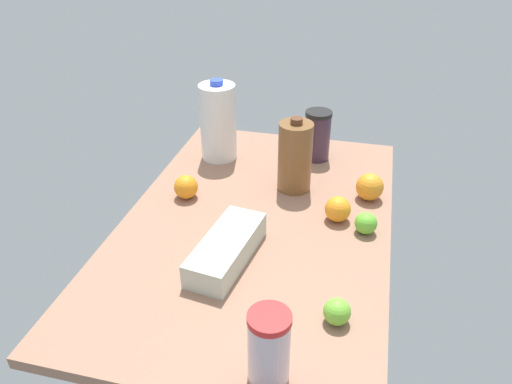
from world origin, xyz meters
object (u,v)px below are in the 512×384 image
lime_far_back (337,312)px  orange_by_jug (370,187)px  shaker_bottle (317,135)px  milk_jug (218,122)px  tumbler_cup (269,347)px  orange_near_front (338,209)px  lime_beside_bowl (366,223)px  egg_carton (227,249)px  orange_loose (186,187)px  chocolate_milk_jug (295,156)px

lime_far_back → orange_by_jug: size_ratio=0.73×
shaker_bottle → milk_jug: (-7.24, 33.70, 4.57)cm
tumbler_cup → orange_near_front: (57.76, -7.45, -4.51)cm
shaker_bottle → lime_beside_bowl: bearing=-154.9°
egg_carton → orange_loose: orange_loose is taller
milk_jug → orange_near_front: 55.03cm
egg_carton → orange_near_front: (24.86, -25.82, 0.37)cm
milk_jug → orange_by_jug: milk_jug is taller
milk_jug → egg_carton: bearing=-160.8°
shaker_bottle → lime_far_back: (-77.41, -15.29, -5.81)cm
lime_far_back → shaker_bottle: bearing=11.2°
milk_jug → lime_beside_bowl: size_ratio=4.56×
tumbler_cup → orange_near_front: 58.42cm
lime_far_back → orange_near_front: size_ratio=0.82×
orange_by_jug → lime_beside_bowl: bearing=180.0°
shaker_bottle → orange_loose: bearing=135.5°
orange_near_front → lime_beside_bowl: size_ratio=1.20×
orange_by_jug → chocolate_milk_jug: bearing=87.6°
egg_carton → orange_loose: bearing=46.6°
lime_beside_bowl → orange_by_jug: size_ratio=0.74×
shaker_bottle → lime_far_back: shaker_bottle is taller
chocolate_milk_jug → orange_by_jug: chocolate_milk_jug is taller
shaker_bottle → lime_far_back: size_ratio=2.88×
orange_loose → orange_by_jug: 56.43cm
tumbler_cup → milk_jug: (87.89, 37.56, 5.18)cm
egg_carton → tumbler_cup: size_ratio=1.75×
tumbler_cup → orange_by_jug: 73.62cm
orange_near_front → chocolate_milk_jug: bearing=45.7°
orange_near_front → orange_loose: bearing=88.4°
lime_far_back → orange_near_front: bearing=5.7°
orange_loose → lime_beside_bowl: 55.27cm
egg_carton → lime_beside_bowl: egg_carton is taller
egg_carton → lime_beside_bowl: (20.54, -34.06, -0.26)cm
shaker_bottle → milk_jug: bearing=102.1°
egg_carton → orange_by_jug: orange_by_jug is taller
shaker_bottle → lime_far_back: 79.12cm
orange_near_front → egg_carton: bearing=133.9°
lime_far_back → orange_by_jug: orange_by_jug is taller
shaker_bottle → orange_near_front: size_ratio=2.36×
chocolate_milk_jug → tumbler_cup: bearing=-173.8°
egg_carton → milk_jug: (54.99, 19.20, 10.06)cm
orange_loose → lime_beside_bowl: size_ratio=1.19×
orange_loose → orange_near_front: same height
lime_beside_bowl → orange_by_jug: 18.41cm
egg_carton → shaker_bottle: (62.23, -14.50, 5.49)cm
orange_loose → orange_by_jug: size_ratio=0.88×
egg_carton → milk_jug: size_ratio=1.01×
lime_far_back → egg_carton: bearing=63.0°
lime_far_back → orange_near_front: (40.04, 3.98, 0.68)cm
orange_loose → orange_near_front: 46.75cm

